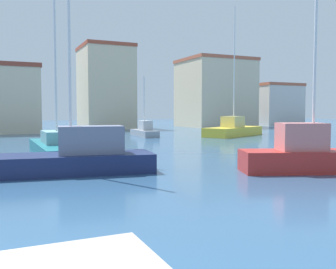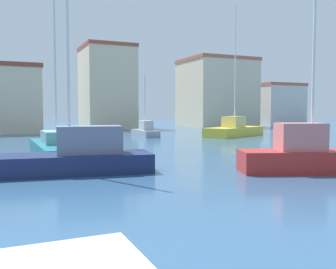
{
  "view_description": "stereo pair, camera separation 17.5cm",
  "coord_description": "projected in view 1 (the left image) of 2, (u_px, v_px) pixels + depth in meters",
  "views": [
    {
      "loc": [
        1.24,
        -5.35,
        2.66
      ],
      "look_at": [
        12.18,
        18.72,
        0.97
      ],
      "focal_mm": 40.27,
      "sensor_mm": 36.0,
      "label": 1
    },
    {
      "loc": [
        1.4,
        -5.42,
        2.66
      ],
      "look_at": [
        12.18,
        18.72,
        0.97
      ],
      "focal_mm": 40.27,
      "sensor_mm": 36.0,
      "label": 2
    }
  ],
  "objects": [
    {
      "name": "harbor_office",
      "position": [
        215.0,
        93.0,
        61.56
      ],
      "size": [
        10.61,
        9.78,
        11.01
      ],
      "color": "beige",
      "rests_on": "ground"
    },
    {
      "name": "sailboat_navy_mid_harbor",
      "position": [
        76.0,
        157.0,
        15.98
      ],
      "size": [
        7.16,
        3.29,
        9.12
      ],
      "color": "#19234C",
      "rests_on": "water"
    },
    {
      "name": "sailboat_red_far_left",
      "position": [
        310.0,
        155.0,
        16.29
      ],
      "size": [
        6.38,
        3.92,
        9.83
      ],
      "color": "#B22823",
      "rests_on": "water"
    },
    {
      "name": "sailboat_yellow_center_channel",
      "position": [
        233.0,
        129.0,
        39.31
      ],
      "size": [
        8.5,
        6.16,
        13.36
      ],
      "color": "gold",
      "rests_on": "water"
    },
    {
      "name": "waterfront_apartments",
      "position": [
        277.0,
        104.0,
        67.49
      ],
      "size": [
        8.17,
        5.72,
        7.47
      ],
      "color": "beige",
      "rests_on": "ground"
    },
    {
      "name": "sailboat_grey_far_right",
      "position": [
        144.0,
        131.0,
        38.73
      ],
      "size": [
        1.78,
        5.44,
        6.16
      ],
      "color": "gray",
      "rests_on": "water"
    },
    {
      "name": "sailboat_teal_distant_east",
      "position": [
        57.0,
        146.0,
        22.18
      ],
      "size": [
        2.4,
        8.96,
        13.41
      ],
      "color": "#1E707A",
      "rests_on": "water"
    },
    {
      "name": "warehouse_block",
      "position": [
        106.0,
        87.0,
        55.88
      ],
      "size": [
        7.13,
        8.49,
        12.18
      ],
      "color": "beige",
      "rests_on": "ground"
    },
    {
      "name": "water",
      "position": [
        195.0,
        145.0,
        28.88
      ],
      "size": [
        160.0,
        160.0,
        0.0
      ],
      "primitive_type": "plane",
      "color": "#2D5175",
      "rests_on": "ground"
    }
  ]
}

